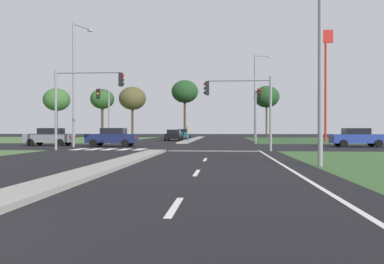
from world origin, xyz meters
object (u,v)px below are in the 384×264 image
(traffic_signal_near_right, at_px, (245,99))
(treeline_second, at_px, (102,99))
(street_lamp_near, at_px, (316,16))
(fastfood_pole_sign, at_px, (326,62))
(traffic_signal_near_left, at_px, (81,94))
(treeline_near, at_px, (57,100))
(pedestrian_at_median, at_px, (188,131))
(car_grey_second, at_px, (50,137))
(street_lamp_third, at_px, (256,94))
(car_navy_third, at_px, (112,137))
(traffic_signal_far_right, at_px, (257,106))
(street_lamp_second, at_px, (75,79))
(car_black_fifth, at_px, (174,135))
(car_teal_fourth, at_px, (183,134))
(car_blue_near, at_px, (357,137))
(treeline_third, at_px, (132,99))
(treeline_fourth, at_px, (185,92))
(treeline_fifth, at_px, (267,97))
(traffic_signal_far_left, at_px, (105,106))

(traffic_signal_near_right, bearing_deg, treeline_second, 118.79)
(traffic_signal_near_right, relative_size, street_lamp_near, 0.47)
(traffic_signal_near_right, distance_m, fastfood_pole_sign, 27.62)
(traffic_signal_near_left, bearing_deg, treeline_near, 115.41)
(pedestrian_at_median, bearing_deg, fastfood_pole_sign, -82.12)
(car_grey_second, relative_size, street_lamp_third, 0.40)
(car_navy_third, relative_size, traffic_signal_far_right, 0.80)
(street_lamp_second, bearing_deg, traffic_signal_near_right, -20.44)
(treeline_near, bearing_deg, street_lamp_near, -57.37)
(car_black_fifth, height_order, treeline_second, treeline_second)
(traffic_signal_near_right, relative_size, fastfood_pole_sign, 0.36)
(car_teal_fourth, height_order, car_black_fifth, car_teal_fourth)
(car_blue_near, xyz_separation_m, traffic_signal_near_right, (-9.93, -7.39, 2.74))
(street_lamp_near, relative_size, pedestrian_at_median, 5.74)
(fastfood_pole_sign, distance_m, treeline_third, 33.20)
(traffic_signal_near_left, distance_m, treeline_second, 43.63)
(traffic_signal_near_right, xyz_separation_m, treeline_second, (-23.08, 42.00, 3.32))
(treeline_fourth, bearing_deg, pedestrian_at_median, -83.39)
(car_blue_near, height_order, traffic_signal_near_left, traffic_signal_near_left)
(traffic_signal_near_left, height_order, pedestrian_at_median, traffic_signal_near_left)
(traffic_signal_far_right, height_order, street_lamp_third, street_lamp_third)
(treeline_third, bearing_deg, street_lamp_second, -84.67)
(car_navy_third, distance_m, fastfood_pole_sign, 30.20)
(traffic_signal_far_right, xyz_separation_m, traffic_signal_near_left, (-13.38, -11.33, 0.21))
(car_teal_fourth, bearing_deg, treeline_third, -15.87)
(car_black_fifth, distance_m, treeline_fifth, 22.74)
(street_lamp_third, bearing_deg, car_black_fifth, 169.44)
(street_lamp_second, xyz_separation_m, fastfood_pole_sign, (25.41, 19.07, 4.27))
(street_lamp_third, distance_m, treeline_second, 31.91)
(traffic_signal_near_right, distance_m, treeline_fourth, 42.79)
(traffic_signal_near_left, bearing_deg, treeline_fourth, 85.45)
(pedestrian_at_median, bearing_deg, traffic_signal_near_right, -174.51)
(traffic_signal_far_right, xyz_separation_m, treeline_fourth, (-10.06, 30.41, 4.26))
(street_lamp_second, bearing_deg, car_grey_second, 143.81)
(traffic_signal_near_left, relative_size, pedestrian_at_median, 3.04)
(car_grey_second, distance_m, traffic_signal_far_left, 6.48)
(car_teal_fourth, height_order, traffic_signal_near_right, traffic_signal_near_right)
(traffic_signal_far_left, xyz_separation_m, street_lamp_second, (-0.58, -6.63, 1.94))
(traffic_signal_near_right, bearing_deg, car_navy_third, 149.94)
(traffic_signal_far_right, xyz_separation_m, treeline_second, (-24.86, 30.67, 3.08))
(street_lamp_third, distance_m, treeline_third, 26.56)
(car_teal_fourth, bearing_deg, car_black_fifth, 90.31)
(street_lamp_second, distance_m, pedestrian_at_median, 16.23)
(treeline_near, xyz_separation_m, treeline_second, (7.51, 2.03, 0.20))
(car_teal_fourth, xyz_separation_m, traffic_signal_near_right, (8.16, -38.02, 2.75))
(car_teal_fourth, distance_m, pedestrian_at_median, 19.85)
(street_lamp_second, height_order, pedestrian_at_median, street_lamp_second)
(car_blue_near, xyz_separation_m, car_teal_fourth, (-18.09, 30.64, -0.02))
(traffic_signal_near_left, bearing_deg, street_lamp_third, 58.40)
(traffic_signal_near_left, distance_m, street_lamp_near, 18.07)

